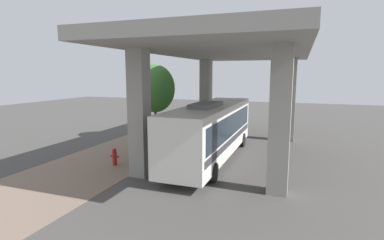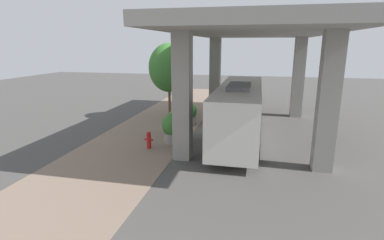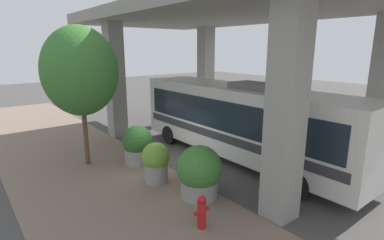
{
  "view_description": "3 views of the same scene",
  "coord_description": "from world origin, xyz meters",
  "views": [
    {
      "loc": [
        8.27,
        -19.27,
        5.34
      ],
      "look_at": [
        2.14,
        -2.31,
        2.57
      ],
      "focal_mm": 28.0,
      "sensor_mm": 36.0,
      "label": 1
    },
    {
      "loc": [
        4.3,
        -20.56,
        5.95
      ],
      "look_at": [
        0.16,
        -2.0,
        1.17
      ],
      "focal_mm": 28.0,
      "sensor_mm": 36.0,
      "label": 2
    },
    {
      "loc": [
        -6.91,
        -10.72,
        5.16
      ],
      "look_at": [
        0.82,
        -1.02,
        2.17
      ],
      "focal_mm": 28.0,
      "sensor_mm": 36.0,
      "label": 3
    }
  ],
  "objects": [
    {
      "name": "ground_plane",
      "position": [
        0.0,
        0.0,
        0.0
      ],
      "size": [
        80.0,
        80.0,
        0.0
      ],
      "primitive_type": "plane",
      "color": "#474442",
      "rests_on": "ground"
    },
    {
      "name": "sidewalk_strip",
      "position": [
        -3.0,
        0.0,
        0.01
      ],
      "size": [
        6.0,
        40.0,
        0.02
      ],
      "color": "#7A6656",
      "rests_on": "ground"
    },
    {
      "name": "overpass",
      "position": [
        4.0,
        0.0,
        6.33
      ],
      "size": [
        9.4,
        19.58,
        7.22
      ],
      "color": "gray",
      "rests_on": "ground"
    },
    {
      "name": "bus",
      "position": [
        3.2,
        -1.66,
        2.01
      ],
      "size": [
        2.71,
        11.76,
        3.7
      ],
      "color": "silver",
      "rests_on": "ground"
    },
    {
      "name": "fire_hydrant",
      "position": [
        -1.82,
        -4.78,
        0.53
      ],
      "size": [
        0.53,
        0.26,
        1.04
      ],
      "color": "#B21919",
      "rests_on": "ground"
    },
    {
      "name": "planter_front",
      "position": [
        -0.8,
        0.89,
        0.89
      ],
      "size": [
        1.36,
        1.36,
        1.78
      ],
      "color": "gray",
      "rests_on": "ground"
    },
    {
      "name": "planter_middle",
      "position": [
        -0.66,
        -3.29,
        0.93
      ],
      "size": [
        1.6,
        1.6,
        1.9
      ],
      "color": "gray",
      "rests_on": "ground"
    },
    {
      "name": "planter_back",
      "position": [
        -1.18,
        -1.25,
        0.84
      ],
      "size": [
        1.11,
        1.11,
        1.61
      ],
      "color": "gray",
      "rests_on": "ground"
    },
    {
      "name": "street_tree_near",
      "position": [
        -2.65,
        2.25,
        4.2
      ],
      "size": [
        3.17,
        3.17,
        6.11
      ],
      "color": "brown",
      "rests_on": "ground"
    }
  ]
}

